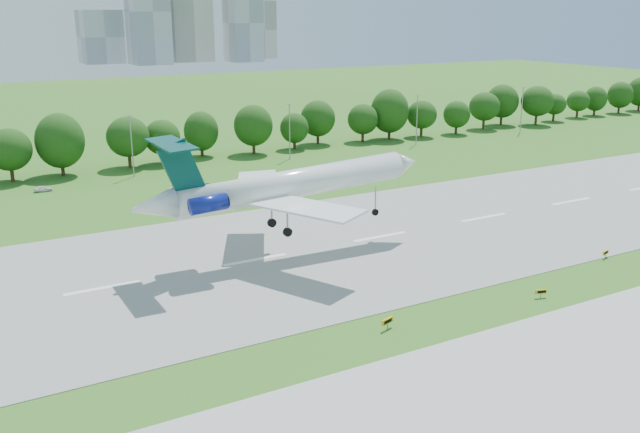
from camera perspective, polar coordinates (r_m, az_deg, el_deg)
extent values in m
plane|color=#28661B|center=(86.13, 14.37, -6.04)|extent=(600.00, 600.00, 0.00)
cube|color=gray|center=(104.18, 4.84, -1.64)|extent=(400.00, 45.00, 0.08)
cube|color=#ADADA8|center=(75.60, 23.99, -10.18)|extent=(400.00, 23.00, 0.08)
cylinder|color=#382314|center=(155.69, -15.70, 4.46)|extent=(0.70, 0.70, 3.60)
sphere|color=#10370D|center=(154.90, -15.83, 6.05)|extent=(8.40, 8.40, 8.40)
cylinder|color=#382314|center=(169.69, -2.50, 5.98)|extent=(0.70, 0.70, 3.60)
sphere|color=#10370D|center=(168.97, -2.52, 7.45)|extent=(8.40, 8.40, 8.40)
cylinder|color=#382314|center=(191.19, 8.27, 6.98)|extent=(0.70, 0.70, 3.60)
sphere|color=#10370D|center=(190.55, 8.33, 8.29)|extent=(8.40, 8.40, 8.40)
cylinder|color=#382314|center=(217.97, 16.66, 7.60)|extent=(0.70, 0.70, 3.60)
sphere|color=#10370D|center=(217.40, 16.76, 8.74)|extent=(8.40, 8.40, 8.40)
cylinder|color=#382314|center=(248.33, 23.13, 7.96)|extent=(0.70, 0.70, 3.60)
sphere|color=#10370D|center=(247.83, 23.24, 8.96)|extent=(8.40, 8.40, 8.40)
cylinder|color=gray|center=(145.40, -14.82, 5.42)|extent=(0.24, 0.24, 12.00)
cube|color=gray|center=(144.44, -14.99, 7.79)|extent=(0.90, 0.25, 0.18)
cylinder|color=gray|center=(157.96, -2.44, 6.76)|extent=(0.24, 0.24, 12.00)
cube|color=gray|center=(157.08, -2.47, 8.96)|extent=(0.90, 0.25, 0.18)
cylinder|color=gray|center=(176.68, 7.76, 7.63)|extent=(0.24, 0.24, 12.00)
cube|color=gray|center=(175.89, 7.83, 9.60)|extent=(0.90, 0.25, 0.18)
cylinder|color=gray|center=(199.82, 15.83, 8.15)|extent=(0.24, 0.24, 12.00)
cube|color=gray|center=(199.12, 15.97, 9.89)|extent=(0.90, 0.25, 0.18)
cube|color=#B2B2B7|center=(455.75, -13.64, 15.65)|extent=(22.00, 22.00, 62.00)
cube|color=#B2B2B7|center=(472.09, -6.18, 15.15)|extent=(20.00, 20.00, 48.00)
cube|color=beige|center=(504.50, -4.89, 14.67)|extent=(18.00, 18.00, 38.00)
cube|color=#B2B2B7|center=(474.19, -17.15, 13.58)|extent=(24.00, 24.00, 32.00)
cylinder|color=white|center=(94.44, -2.12, 2.63)|extent=(32.84, 4.32, 5.56)
cone|color=white|center=(103.45, 6.84, 4.27)|extent=(3.74, 3.86, 3.99)
cone|color=white|center=(87.93, -13.17, 0.79)|extent=(5.48, 3.89, 4.08)
cube|color=white|center=(87.32, -0.99, 0.70)|extent=(10.75, 15.13, 0.56)
cube|color=white|center=(100.59, -5.09, 2.72)|extent=(11.07, 15.10, 0.56)
cube|color=#053A39|center=(87.96, -11.04, 3.79)|extent=(5.81, 0.63, 7.42)
cube|color=#053A39|center=(87.04, -11.83, 5.70)|extent=(3.65, 10.39, 0.43)
cylinder|color=navy|center=(86.99, -8.95, 1.00)|extent=(4.70, 2.14, 2.31)
cylinder|color=navy|center=(92.16, -10.18, 1.80)|extent=(4.70, 2.14, 2.31)
cylinder|color=gray|center=(101.76, 4.46, 1.38)|extent=(0.22, 0.22, 3.81)
cylinder|color=black|center=(102.26, 4.44, 0.34)|extent=(0.98, 0.34, 0.98)
cylinder|color=gray|center=(92.41, -2.63, -0.13)|extent=(0.26, 0.26, 3.81)
cylinder|color=black|center=(92.96, -2.61, -1.25)|extent=(1.20, 0.51, 1.20)
cylinder|color=gray|center=(96.56, -3.90, 0.57)|extent=(0.26, 0.26, 3.81)
cylinder|color=black|center=(97.09, -3.87, -0.51)|extent=(1.20, 0.51, 1.20)
cube|color=gray|center=(86.19, 17.24, -6.03)|extent=(0.11, 0.11, 0.62)
cube|color=#DCA40B|center=(86.03, 17.26, -5.76)|extent=(1.40, 0.59, 0.49)
cube|color=black|center=(85.95, 17.29, -5.78)|extent=(1.02, 0.34, 0.31)
cube|color=gray|center=(75.01, 5.42, -8.69)|extent=(0.13, 0.13, 0.74)
cube|color=#DCA40B|center=(74.78, 5.43, -8.32)|extent=(1.68, 0.69, 0.58)
cube|color=black|center=(74.72, 5.50, -8.34)|extent=(1.22, 0.40, 0.37)
cube|color=gray|center=(102.45, 21.86, -2.93)|extent=(0.11, 0.11, 0.65)
cube|color=#DCA40B|center=(102.31, 21.89, -2.69)|extent=(1.47, 0.56, 0.51)
cube|color=black|center=(102.27, 21.94, -2.70)|extent=(1.08, 0.32, 0.32)
imported|color=silver|center=(139.32, -21.27, 2.08)|extent=(3.14, 1.32, 1.06)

